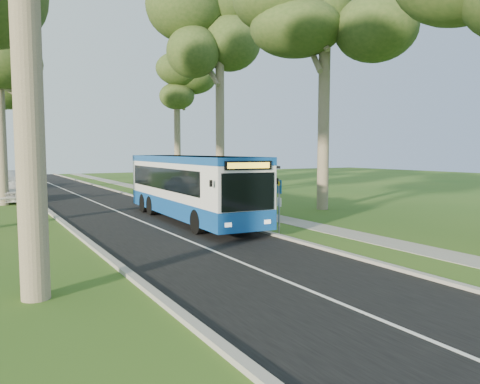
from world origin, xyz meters
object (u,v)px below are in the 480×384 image
object	(u,v)px
bus_stop_sign	(279,199)
car_silver	(7,179)
bus	(190,187)
litter_bin	(255,211)
car_white	(13,190)
bus_shelter	(263,181)

from	to	relation	value
bus_stop_sign	car_silver	distance (m)	33.93
bus	bus_stop_sign	distance (m)	5.53
litter_bin	car_white	world-z (taller)	car_white
litter_bin	car_white	distance (m)	18.36
bus_shelter	bus	bearing A→B (deg)	-176.41
car_white	bus_stop_sign	bearing A→B (deg)	-53.02
bus	car_white	xyz separation A→B (m)	(-7.05, 14.15, -0.89)
bus	car_silver	size ratio (longest dim) A/B	2.43
bus_shelter	car_silver	size ratio (longest dim) A/B	0.71
bus_stop_sign	car_white	size ratio (longest dim) A/B	0.50
litter_bin	car_white	bearing A→B (deg)	123.50
car_silver	bus_stop_sign	bearing A→B (deg)	-92.80
bus_stop_sign	bus_shelter	xyz separation A→B (m)	(1.88, 4.19, 0.49)
bus	car_white	distance (m)	15.83
bus	car_white	world-z (taller)	bus
bus_stop_sign	car_silver	bearing A→B (deg)	109.73
bus_stop_sign	bus_shelter	bearing A→B (deg)	71.15
bus_stop_sign	litter_bin	xyz separation A→B (m)	(1.29, 4.08, -1.01)
car_white	car_silver	bearing A→B (deg)	100.86
bus_shelter	litter_bin	size ratio (longest dim) A/B	4.12
bus_shelter	car_silver	distance (m)	30.49
bus_stop_sign	litter_bin	distance (m)	4.40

